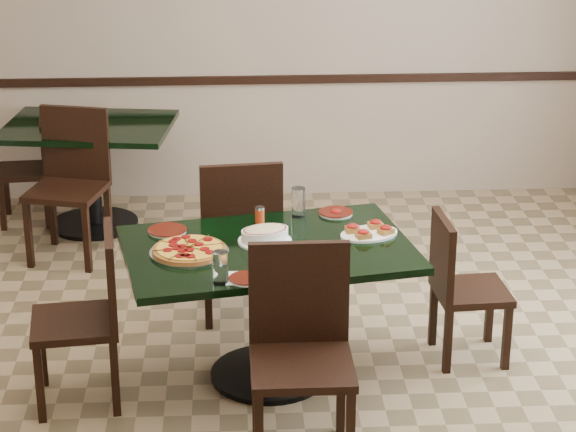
{
  "coord_description": "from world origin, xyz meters",
  "views": [
    {
      "loc": [
        -0.33,
        -5.33,
        2.95
      ],
      "look_at": [
        -0.05,
        0.0,
        0.88
      ],
      "focal_mm": 70.0,
      "sensor_mm": 36.0,
      "label": 1
    }
  ],
  "objects": [
    {
      "name": "chair_left",
      "position": [
        -1.05,
        -0.26,
        0.51
      ],
      "size": [
        0.47,
        0.47,
        0.91
      ],
      "rotation": [
        0.0,
        0.0,
        -1.45
      ],
      "color": "black",
      "rests_on": "floor"
    },
    {
      "name": "main_table",
      "position": [
        -0.16,
        -0.08,
        0.57
      ],
      "size": [
        1.59,
        1.19,
        0.75
      ],
      "rotation": [
        0.0,
        0.0,
        0.19
      ],
      "color": "black",
      "rests_on": "floor"
    },
    {
      "name": "side_plate_far_r",
      "position": [
        0.23,
        0.35,
        0.76
      ],
      "size": [
        0.19,
        0.19,
        0.03
      ],
      "rotation": [
        0.0,
        0.0,
        0.57
      ],
      "color": "white",
      "rests_on": "main_table"
    },
    {
      "name": "chair_right",
      "position": [
        0.87,
        0.08,
        0.45
      ],
      "size": [
        0.41,
        0.41,
        0.82
      ],
      "rotation": [
        0.0,
        0.0,
        1.64
      ],
      "color": "black",
      "rests_on": "floor"
    },
    {
      "name": "pepper_shaker",
      "position": [
        -0.19,
        0.25,
        0.8
      ],
      "size": [
        0.05,
        0.05,
        0.09
      ],
      "color": "red",
      "rests_on": "main_table"
    },
    {
      "name": "side_plate_far_l",
      "position": [
        -0.68,
        0.14,
        0.76
      ],
      "size": [
        0.21,
        0.21,
        0.02
      ],
      "rotation": [
        0.0,
        0.0,
        0.4
      ],
      "color": "white",
      "rests_on": "main_table"
    },
    {
      "name": "back_table",
      "position": [
        -1.31,
        2.16,
        0.52
      ],
      "size": [
        1.23,
        0.96,
        0.75
      ],
      "rotation": [
        0.0,
        0.0,
        -0.13
      ],
      "color": "black",
      "rests_on": "floor"
    },
    {
      "name": "side_plate_near",
      "position": [
        -0.27,
        -0.5,
        0.76
      ],
      "size": [
        0.17,
        0.17,
        0.02
      ],
      "rotation": [
        0.0,
        0.0,
        0.2
      ],
      "color": "white",
      "rests_on": "main_table"
    },
    {
      "name": "pepperoni_pizza",
      "position": [
        -0.55,
        -0.15,
        0.77
      ],
      "size": [
        0.4,
        0.4,
        0.04
      ],
      "rotation": [
        0.0,
        0.0,
        0.23
      ],
      "color": "silver",
      "rests_on": "main_table"
    },
    {
      "name": "back_chair_near",
      "position": [
        -1.38,
        1.67,
        0.55
      ],
      "size": [
        0.56,
        0.56,
        0.98
      ],
      "rotation": [
        0.0,
        0.0,
        -0.25
      ],
      "color": "black",
      "rests_on": "floor"
    },
    {
      "name": "napkin_setting",
      "position": [
        -0.3,
        -0.47,
        0.75
      ],
      "size": [
        0.16,
        0.16,
        0.01
      ],
      "rotation": [
        0.0,
        0.0,
        0.03
      ],
      "color": "silver",
      "rests_on": "main_table"
    },
    {
      "name": "bread_basket",
      "position": [
        -0.01,
        -0.35,
        0.79
      ],
      "size": [
        0.22,
        0.16,
        0.09
      ],
      "rotation": [
        0.0,
        0.0,
        0.07
      ],
      "color": "brown",
      "rests_on": "main_table"
    },
    {
      "name": "chair_far",
      "position": [
        -0.29,
        0.63,
        0.56
      ],
      "size": [
        0.51,
        0.51,
        0.99
      ],
      "rotation": [
        0.0,
        0.0,
        3.25
      ],
      "color": "black",
      "rests_on": "floor"
    },
    {
      "name": "back_chair_left",
      "position": [
        -1.73,
        2.28,
        0.44
      ],
      "size": [
        0.4,
        0.4,
        0.79
      ],
      "rotation": [
        0.0,
        0.0,
        -1.5
      ],
      "color": "black",
      "rests_on": "floor"
    },
    {
      "name": "room_shell",
      "position": [
        1.02,
        1.73,
        1.17
      ],
      "size": [
        5.5,
        5.5,
        5.5
      ],
      "color": "silver",
      "rests_on": "floor"
    },
    {
      "name": "bruschetta_platter",
      "position": [
        0.37,
        0.04,
        0.77
      ],
      "size": [
        0.37,
        0.32,
        0.05
      ],
      "rotation": [
        0.0,
        0.0,
        0.37
      ],
      "color": "white",
      "rests_on": "main_table"
    },
    {
      "name": "water_glass_b",
      "position": [
        -0.39,
        -0.52,
        0.83
      ],
      "size": [
        0.07,
        0.07,
        0.16
      ],
      "primitive_type": "cylinder",
      "color": "white",
      "rests_on": "main_table"
    },
    {
      "name": "water_glass_a",
      "position": [
        0.02,
        0.33,
        0.83
      ],
      "size": [
        0.08,
        0.08,
        0.16
      ],
      "primitive_type": "cylinder",
      "color": "white",
      "rests_on": "main_table"
    },
    {
      "name": "floor",
      "position": [
        0.0,
        0.0,
        0.0
      ],
      "size": [
        5.5,
        5.5,
        0.0
      ],
      "primitive_type": "plane",
      "color": "#8F7652",
      "rests_on": "ground"
    },
    {
      "name": "lasagna_casserole",
      "position": [
        -0.17,
        -0.03,
        0.8
      ],
      "size": [
        0.29,
        0.28,
        0.09
      ],
      "rotation": [
        0.0,
        0.0,
        0.32
      ],
      "color": "white",
      "rests_on": "main_table"
    },
    {
      "name": "chair_near",
      "position": [
        -0.03,
        -0.76,
        0.56
      ],
      "size": [
        0.47,
        0.47,
        1.0
      ],
      "rotation": [
        0.0,
        0.0,
        0.0
      ],
      "color": "black",
      "rests_on": "floor"
    }
  ]
}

